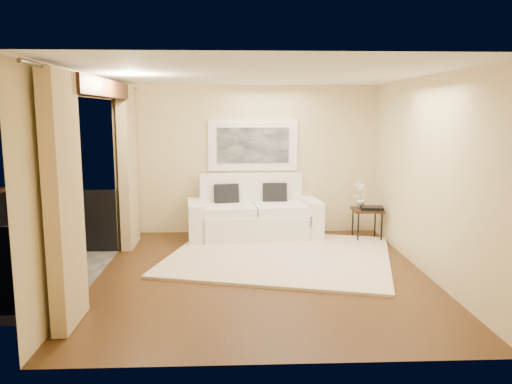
{
  "coord_description": "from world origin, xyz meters",
  "views": [
    {
      "loc": [
        -0.37,
        -6.62,
        2.21
      ],
      "look_at": [
        -0.06,
        0.63,
        1.05
      ],
      "focal_mm": 35.0,
      "sensor_mm": 36.0,
      "label": 1
    }
  ],
  "objects": [
    {
      "name": "tray",
      "position": [
        2.0,
        1.75,
        0.58
      ],
      "size": [
        0.42,
        0.33,
        0.05
      ],
      "primitive_type": "cube",
      "rotation": [
        0.0,
        0.0,
        -0.14
      ],
      "color": "black",
      "rests_on": "side_table"
    },
    {
      "name": "ice_bucket",
      "position": [
        -3.01,
        -0.49,
        0.78
      ],
      "size": [
        0.18,
        0.18,
        0.2
      ],
      "primitive_type": "cylinder",
      "color": "silver",
      "rests_on": "bistro_table"
    },
    {
      "name": "sofa",
      "position": [
        -0.05,
        2.1,
        0.39
      ],
      "size": [
        2.4,
        1.23,
        1.11
      ],
      "rotation": [
        0.0,
        0.0,
        0.11
      ],
      "color": "white",
      "rests_on": "floor"
    },
    {
      "name": "bistro_table",
      "position": [
        -2.81,
        -0.57,
        0.59
      ],
      "size": [
        0.67,
        0.67,
        0.68
      ],
      "rotation": [
        0.0,
        0.0,
        0.18
      ],
      "color": "black",
      "rests_on": "balcony"
    },
    {
      "name": "curtains",
      "position": [
        -2.11,
        0.0,
        1.34
      ],
      "size": [
        0.16,
        4.8,
        2.64
      ],
      "color": "tan",
      "rests_on": "ground"
    },
    {
      "name": "orchid",
      "position": [
        1.83,
        1.92,
        0.79
      ],
      "size": [
        0.31,
        0.27,
        0.48
      ],
      "primitive_type": "imported",
      "rotation": [
        0.0,
        0.0,
        0.5
      ],
      "color": "white",
      "rests_on": "side_table"
    },
    {
      "name": "candle",
      "position": [
        -2.72,
        -0.41,
        0.71
      ],
      "size": [
        0.06,
        0.06,
        0.07
      ],
      "primitive_type": "cylinder",
      "color": "red",
      "rests_on": "bistro_table"
    },
    {
      "name": "glass_b",
      "position": [
        -2.6,
        -0.5,
        0.74
      ],
      "size": [
        0.06,
        0.06,
        0.12
      ],
      "primitive_type": "cylinder",
      "color": "silver",
      "rests_on": "bistro_table"
    },
    {
      "name": "balcony",
      "position": [
        -3.31,
        0.0,
        0.18
      ],
      "size": [
        1.81,
        2.6,
        1.17
      ],
      "color": "#605B56",
      "rests_on": "ground"
    },
    {
      "name": "balcony_chair_far",
      "position": [
        -2.8,
        -0.01,
        0.59
      ],
      "size": [
        0.56,
        0.56,
        1.02
      ],
      "rotation": [
        0.0,
        0.0,
        3.46
      ],
      "color": "black",
      "rests_on": "balcony"
    },
    {
      "name": "artwork",
      "position": [
        -0.04,
        2.46,
        1.62
      ],
      "size": [
        1.62,
        0.07,
        0.92
      ],
      "color": "white",
      "rests_on": "room_shell"
    },
    {
      "name": "floor",
      "position": [
        0.0,
        0.0,
        0.0
      ],
      "size": [
        5.0,
        5.0,
        0.0
      ],
      "primitive_type": "plane",
      "color": "#4E3017",
      "rests_on": "ground"
    },
    {
      "name": "vase",
      "position": [
        -2.78,
        -0.75,
        0.77
      ],
      "size": [
        0.04,
        0.04,
        0.18
      ],
      "primitive_type": "cylinder",
      "color": "silver",
      "rests_on": "bistro_table"
    },
    {
      "name": "rug",
      "position": [
        0.31,
        0.82,
        0.02
      ],
      "size": [
        3.91,
        3.61,
        0.04
      ],
      "primitive_type": "cube",
      "rotation": [
        0.0,
        0.0,
        -0.26
      ],
      "color": "#F3DFC3",
      "rests_on": "floor"
    },
    {
      "name": "glass_a",
      "position": [
        -2.72,
        -0.62,
        0.74
      ],
      "size": [
        0.06,
        0.06,
        0.12
      ],
      "primitive_type": "cylinder",
      "color": "white",
      "rests_on": "bistro_table"
    },
    {
      "name": "side_table",
      "position": [
        1.93,
        1.81,
        0.49
      ],
      "size": [
        0.52,
        0.52,
        0.55
      ],
      "rotation": [
        0.0,
        0.0,
        -0.03
      ],
      "color": "black",
      "rests_on": "floor"
    },
    {
      "name": "room_shell",
      "position": [
        -2.13,
        0.0,
        2.52
      ],
      "size": [
        5.0,
        6.4,
        5.0
      ],
      "color": "white",
      "rests_on": "ground"
    }
  ]
}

